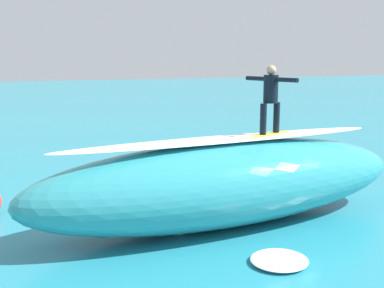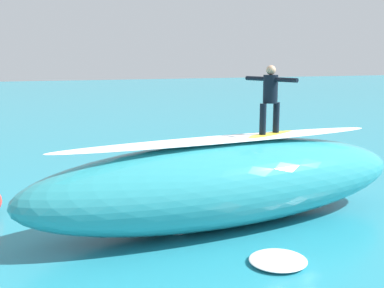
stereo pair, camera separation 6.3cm
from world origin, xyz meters
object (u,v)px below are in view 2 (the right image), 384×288
(surfer_riding, at_px, (270,94))
(surfboard_paddling, at_px, (135,176))
(surfer_paddling, at_px, (130,171))
(surfboard_riding, at_px, (269,135))

(surfer_riding, height_order, surfboard_paddling, surfer_riding)
(surfer_riding, relative_size, surfer_paddling, 0.85)
(surfer_riding, relative_size, surfboard_paddling, 0.66)
(surfer_riding, bearing_deg, surfboard_paddling, -86.67)
(surfboard_riding, distance_m, surfer_paddling, 5.16)
(surfboard_riding, height_order, surfer_riding, surfer_riding)
(surfboard_riding, bearing_deg, surfboard_paddling, -86.67)
(surfer_paddling, bearing_deg, surfer_riding, -42.72)
(surfboard_riding, relative_size, surfer_paddling, 1.13)
(surfboard_riding, xyz_separation_m, surfer_paddling, (2.11, -4.42, -1.61))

